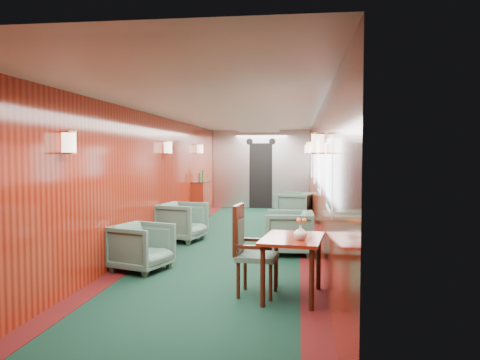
% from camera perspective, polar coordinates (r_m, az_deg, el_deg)
% --- Properties ---
extents(room, '(12.00, 12.10, 2.40)m').
position_cam_1_polar(room, '(8.57, -0.65, 2.95)').
color(room, black).
rests_on(room, ground).
extents(bulkhead, '(2.98, 0.17, 2.39)m').
position_cam_1_polar(bulkhead, '(14.45, 2.57, 1.27)').
color(bulkhead, silver).
rests_on(bulkhead, ground).
extents(windows_right, '(0.02, 8.60, 0.80)m').
position_cam_1_polar(windows_right, '(8.74, 9.28, 1.70)').
color(windows_right, '#B6B8BE').
rests_on(windows_right, ground).
extents(wall_sconces, '(2.97, 7.97, 0.25)m').
position_cam_1_polar(wall_sconces, '(9.13, -0.16, 3.94)').
color(wall_sconces, '#FFE6C6').
rests_on(wall_sconces, ground).
extents(dining_table, '(0.78, 1.02, 0.71)m').
position_cam_1_polar(dining_table, '(5.50, 6.41, -8.12)').
color(dining_table, maroon).
rests_on(dining_table, ground).
extents(side_chair, '(0.52, 0.54, 1.07)m').
position_cam_1_polar(side_chair, '(5.60, 1.09, -8.04)').
color(side_chair, '#1B3F36').
rests_on(side_chair, ground).
extents(credenza, '(0.34, 1.08, 1.25)m').
position_cam_1_polar(credenza, '(12.18, -4.72, -2.36)').
color(credenza, maroon).
rests_on(credenza, ground).
extents(flower_vase, '(0.20, 0.20, 0.16)m').
position_cam_1_polar(flower_vase, '(5.31, 7.39, -6.36)').
color(flower_vase, silver).
rests_on(flower_vase, dining_table).
extents(armchair_left_near, '(0.93, 0.92, 0.68)m').
position_cam_1_polar(armchair_left_near, '(6.91, -11.90, -8.00)').
color(armchair_left_near, '#1B3F36').
rests_on(armchair_left_near, ground).
extents(armchair_left_far, '(0.98, 0.96, 0.74)m').
position_cam_1_polar(armchair_left_far, '(9.07, -7.10, -5.07)').
color(armchair_left_far, '#1B3F36').
rests_on(armchair_left_far, ground).
extents(armchair_right_near, '(0.81, 0.79, 0.72)m').
position_cam_1_polar(armchair_right_near, '(7.89, 6.00, -6.38)').
color(armchair_right_near, '#1B3F36').
rests_on(armchair_right_near, ground).
extents(armchair_right_far, '(0.99, 0.97, 0.73)m').
position_cam_1_polar(armchair_right_far, '(11.64, 6.75, -3.27)').
color(armchair_right_far, '#1B3F36').
rests_on(armchair_right_far, ground).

